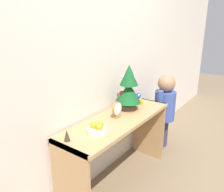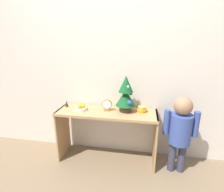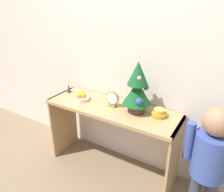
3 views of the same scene
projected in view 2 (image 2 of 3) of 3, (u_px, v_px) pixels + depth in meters
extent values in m
plane|color=#7A664C|center=(104.00, 168.00, 2.17)|extent=(12.00, 12.00, 0.00)
cube|color=beige|center=(110.00, 63.00, 2.23)|extent=(7.00, 0.05, 2.50)
cube|color=tan|center=(107.00, 112.00, 2.16)|extent=(1.23, 0.41, 0.03)
cube|color=tan|center=(63.00, 132.00, 2.36)|extent=(0.02, 0.38, 0.68)
cube|color=tan|center=(155.00, 140.00, 2.16)|extent=(0.02, 0.38, 0.68)
cylinder|color=#4C3828|center=(125.00, 109.00, 2.15)|extent=(0.15, 0.15, 0.05)
cylinder|color=brown|center=(125.00, 106.00, 2.14)|extent=(0.02, 0.02, 0.04)
cone|color=#145123|center=(126.00, 98.00, 2.11)|extent=(0.24, 0.24, 0.20)
cone|color=#145123|center=(126.00, 84.00, 2.06)|extent=(0.17, 0.17, 0.20)
sphere|color=#2D4CA8|center=(131.00, 93.00, 2.14)|extent=(0.05, 0.05, 0.05)
sphere|color=#2D4CA8|center=(129.00, 103.00, 2.04)|extent=(0.06, 0.06, 0.06)
sphere|color=silver|center=(128.00, 87.00, 2.03)|extent=(0.04, 0.04, 0.04)
sphere|color=silver|center=(125.00, 85.00, 2.11)|extent=(0.04, 0.04, 0.04)
sphere|color=red|center=(127.00, 98.00, 2.19)|extent=(0.05, 0.05, 0.05)
cylinder|color=silver|center=(81.00, 109.00, 2.19)|extent=(0.15, 0.15, 0.04)
sphere|color=orange|center=(83.00, 106.00, 2.17)|extent=(0.06, 0.06, 0.06)
sphere|color=orange|center=(81.00, 105.00, 2.20)|extent=(0.06, 0.06, 0.06)
sphere|color=orange|center=(80.00, 107.00, 2.15)|extent=(0.06, 0.06, 0.06)
cylinder|color=#B78419|center=(142.00, 110.00, 2.14)|extent=(0.13, 0.13, 0.03)
cylinder|color=gold|center=(142.00, 108.00, 2.13)|extent=(0.09, 0.09, 0.04)
cube|color=olive|center=(107.00, 110.00, 2.17)|extent=(0.07, 0.04, 0.02)
cylinder|color=olive|center=(107.00, 104.00, 2.15)|extent=(0.13, 0.02, 0.13)
cylinder|color=white|center=(107.00, 105.00, 2.14)|extent=(0.11, 0.00, 0.11)
cone|color=#382D23|center=(67.00, 104.00, 2.30)|extent=(0.05, 0.05, 0.09)
cylinder|color=#38384C|center=(172.00, 156.00, 2.09)|extent=(0.09, 0.09, 0.39)
cylinder|color=#38384C|center=(182.00, 157.00, 2.08)|extent=(0.09, 0.09, 0.39)
cylinder|color=#384C93|center=(180.00, 129.00, 1.98)|extent=(0.25, 0.25, 0.35)
sphere|color=#997051|center=(183.00, 106.00, 1.90)|extent=(0.20, 0.20, 0.20)
cylinder|color=#384C93|center=(167.00, 122.00, 1.98)|extent=(0.07, 0.07, 0.30)
cylinder|color=#384C93|center=(196.00, 124.00, 1.93)|extent=(0.07, 0.07, 0.30)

